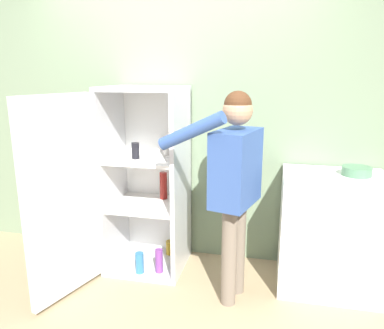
% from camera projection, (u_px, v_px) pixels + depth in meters
% --- Properties ---
extents(ground_plane, '(12.00, 12.00, 0.00)m').
position_uv_depth(ground_plane, '(146.00, 308.00, 2.76)').
color(ground_plane, tan).
extents(wall_back, '(7.00, 0.06, 2.55)m').
position_uv_depth(wall_back, '(178.00, 120.00, 3.38)').
color(wall_back, gray).
rests_on(wall_back, ground_plane).
extents(refrigerator, '(0.89, 1.22, 1.58)m').
position_uv_depth(refrigerator, '(132.00, 183.00, 3.15)').
color(refrigerator, silver).
rests_on(refrigerator, ground_plane).
extents(person, '(0.71, 0.57, 1.57)m').
position_uv_depth(person, '(235.00, 174.00, 2.67)').
color(person, '#726656').
rests_on(person, ground_plane).
extents(counter, '(0.78, 0.60, 0.93)m').
position_uv_depth(counter, '(331.00, 232.00, 2.95)').
color(counter, white).
rests_on(counter, ground_plane).
extents(bowl, '(0.22, 0.22, 0.07)m').
position_uv_depth(bowl, '(357.00, 171.00, 2.83)').
color(bowl, '#517F5B').
rests_on(bowl, counter).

